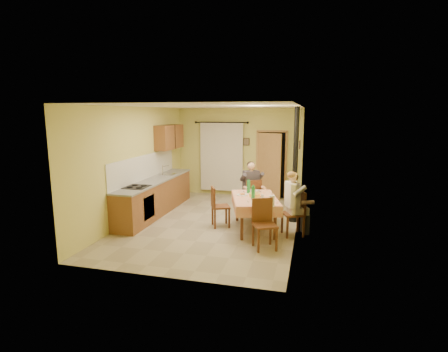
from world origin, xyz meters
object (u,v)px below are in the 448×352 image
(chair_left, at_px, (220,214))
(man_right, at_px, (294,196))
(chair_near, at_px, (264,234))
(chair_far, at_px, (251,205))
(dining_table, at_px, (255,213))
(man_far, at_px, (251,182))
(chair_right, at_px, (293,222))
(stove_flue, at_px, (295,180))

(chair_left, xyz_separation_m, man_right, (1.70, -0.18, 0.59))
(chair_near, relative_size, chair_left, 1.03)
(chair_far, relative_size, chair_left, 1.02)
(dining_table, distance_m, man_far, 1.22)
(chair_right, bearing_deg, chair_near, 127.90)
(chair_near, bearing_deg, chair_left, -68.25)
(man_far, distance_m, stove_flue, 1.13)
(chair_near, distance_m, man_far, 2.33)
(chair_right, relative_size, stove_flue, 0.35)
(chair_far, bearing_deg, chair_left, -147.90)
(chair_right, xyz_separation_m, man_right, (-0.01, -0.01, 0.59))
(chair_near, xyz_separation_m, man_far, (-0.64, 2.16, 0.59))
(stove_flue, bearing_deg, chair_left, -152.77)
(dining_table, height_order, man_far, man_far)
(man_right, bearing_deg, chair_right, -90.00)
(man_right, xyz_separation_m, stove_flue, (-0.04, 1.04, 0.15))
(dining_table, height_order, stove_flue, stove_flue)
(chair_far, xyz_separation_m, man_far, (-0.01, 0.01, 0.59))
(stove_flue, bearing_deg, chair_far, 169.63)
(chair_far, height_order, man_right, man_right)
(man_far, bearing_deg, chair_left, -147.34)
(dining_table, bearing_deg, chair_right, -26.73)
(chair_near, height_order, chair_right, chair_right)
(chair_left, xyz_separation_m, man_far, (0.56, 1.06, 0.59))
(chair_far, distance_m, man_far, 0.59)
(chair_left, bearing_deg, stove_flue, 91.09)
(dining_table, bearing_deg, chair_far, 87.48)
(chair_left, distance_m, man_right, 1.81)
(man_right, height_order, stove_flue, stove_flue)
(chair_far, relative_size, man_right, 0.70)
(dining_table, relative_size, chair_right, 1.85)
(stove_flue, bearing_deg, chair_near, -103.15)
(chair_left, distance_m, man_far, 1.34)
(chair_left, height_order, stove_flue, stove_flue)
(chair_near, relative_size, man_right, 0.71)
(chair_near, xyz_separation_m, man_right, (0.50, 0.91, 0.59))
(dining_table, height_order, chair_far, chair_far)
(chair_far, bearing_deg, dining_table, -105.97)
(chair_far, xyz_separation_m, chair_near, (0.64, -2.15, 0.00))
(chair_near, distance_m, chair_right, 1.05)
(chair_right, height_order, man_far, man_far)
(man_far, bearing_deg, chair_right, -76.87)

